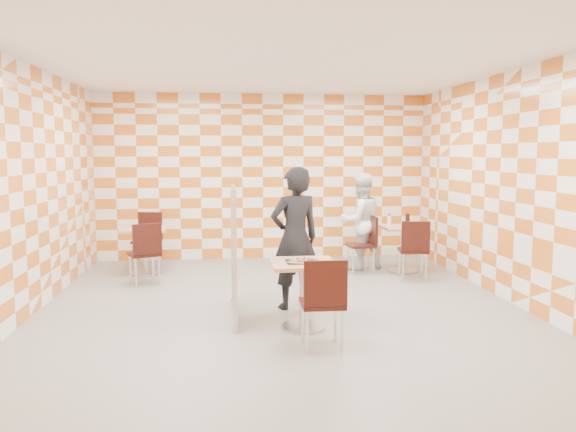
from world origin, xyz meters
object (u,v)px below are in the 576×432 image
Objects in this scene: main_table at (303,283)px; chair_empty_far at (148,235)px; second_table at (403,241)px; man_dark at (295,238)px; empty_table at (145,243)px; man_white at (360,221)px; partition at (234,251)px; soda_bottle at (407,220)px; chair_main_front at (324,297)px; chair_second_front at (414,245)px; chair_empty_near at (146,249)px; sport_bottle at (389,220)px; chair_second_side at (367,239)px.

chair_empty_far is (-2.16, 3.70, 0.04)m from main_table.
second_table is 2.85m from man_dark.
main_table is 1.00× the size of empty_table.
man_dark is at bearing 41.92° from man_white.
soda_bottle is at bearing 38.31° from partition.
chair_main_front is 0.60× the size of partition.
chair_second_front and chair_empty_near have the same top height.
second_table is at bearing -3.43° from empty_table.
chair_empty_far is 4.37m from soda_bottle.
chair_main_front is 4.98m from chair_empty_far.
man_dark is (-0.09, 1.57, 0.34)m from chair_main_front.
chair_main_front is 4.02× the size of soda_bottle.
chair_empty_near is 1.43m from chair_empty_far.
second_table is 4.18m from empty_table.
partition is (1.41, -3.13, 0.25)m from chair_empty_far.
chair_second_front is 4.01m from chair_empty_near.
second_table is 0.41m from sport_bottle.
man_white is 0.77m from soda_bottle.
chair_second_side is at bearing -161.47° from sport_bottle.
empty_table is at bearing 178.17° from sport_bottle.
man_white reaches higher than main_table.
empty_table is 0.81× the size of chair_second_front.
chair_second_side is 4.62× the size of sport_bottle.
man_dark reaches higher than second_table.
chair_empty_near reaches higher than main_table.
main_table is 0.81× the size of chair_second_side.
man_dark is at bearing -45.89° from empty_table.
main_table is 3.47m from sport_bottle.
man_dark is at bearing -125.92° from chair_second_side.
partition is 6.74× the size of soda_bottle.
main_table is 1.00× the size of second_table.
chair_second_front is at bearing 105.24° from man_white.
partition is at bearing -141.31° from second_table.
soda_bottle is at bearing -19.45° from sport_bottle.
man_white reaches higher than chair_empty_near.
chair_empty_near is at bearing -84.02° from chair_empty_far.
chair_main_front is 1.00× the size of chair_empty_far.
soda_bottle is (2.10, 1.99, -0.03)m from man_dark.
chair_empty_near is at bearing -3.16° from man_white.
man_white is at bearing 0.73° from empty_table.
soda_bottle is at bearing 80.46° from chair_second_front.
chair_second_front and chair_second_side have the same top height.
second_table and empty_table have the same top height.
main_table is 4.29m from chair_empty_far.
chair_empty_near is 2.14m from partition.
partition is 3.31m from man_white.
soda_bottle reaches higher than sport_bottle.
man_white is (1.39, 3.10, 0.29)m from main_table.
man_dark is (2.17, -2.86, 0.34)m from chair_empty_far.
chair_second_side is 0.52m from sport_bottle.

